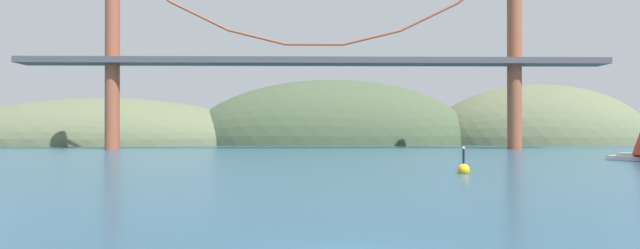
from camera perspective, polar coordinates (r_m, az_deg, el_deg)
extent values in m
ellipsoid|color=#5B6647|center=(162.27, -20.50, -1.82)|extent=(86.07, 44.00, 24.35)
ellipsoid|color=#425138|center=(153.19, 1.20, -1.93)|extent=(76.50, 44.00, 33.99)
ellipsoid|color=#5B6647|center=(164.82, 20.68, -1.80)|extent=(58.76, 44.00, 31.75)
cylinder|color=brown|center=(120.23, -19.83, 6.54)|extent=(2.80, 2.80, 37.09)
cylinder|color=brown|center=(120.97, 18.66, 6.49)|extent=(2.80, 2.80, 37.09)
cube|color=#47474C|center=(113.80, -0.53, 6.26)|extent=(114.98, 6.00, 1.20)
cylinder|color=brown|center=(117.14, -11.82, 10.45)|extent=(11.50, 0.50, 5.94)
cylinder|color=brown|center=(114.89, -6.22, 8.57)|extent=(11.40, 0.50, 3.23)
cylinder|color=brown|center=(114.24, -0.53, 7.92)|extent=(11.28, 0.50, 0.50)
cylinder|color=brown|center=(115.11, 5.16, 8.55)|extent=(11.40, 0.50, 3.23)
cylinder|color=brown|center=(117.57, 10.73, 10.41)|extent=(11.50, 0.50, 5.94)
cube|color=white|center=(82.58, 29.06, -2.96)|extent=(5.20, 8.33, 0.55)
cube|color=beige|center=(83.46, 28.28, -2.63)|extent=(2.65, 3.06, 0.36)
sphere|color=gold|center=(53.75, 14.01, -4.36)|extent=(1.10, 1.10, 1.10)
cylinder|color=black|center=(53.69, 14.01, -3.25)|extent=(0.20, 0.20, 1.60)
sphere|color=#F2EA99|center=(53.65, 14.00, -2.27)|extent=(0.24, 0.24, 0.24)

